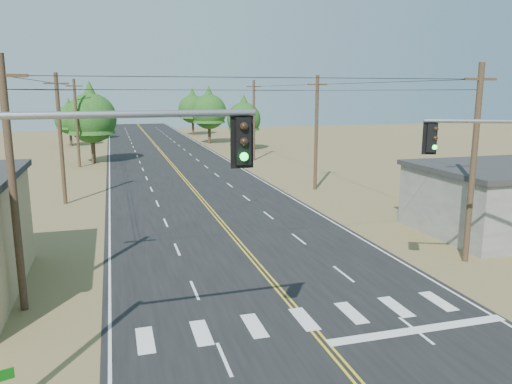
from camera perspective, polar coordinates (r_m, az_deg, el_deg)
name	(u,v)px	position (r m, az deg, el deg)	size (l,w,h in m)	color
road	(203,201)	(40.14, -6.08, -1.02)	(15.00, 200.00, 0.02)	black
utility_pole_left_near	(12,185)	(21.26, -26.07, 0.76)	(1.80, 0.30, 10.00)	#4C3826
utility_pole_left_mid	(61,138)	(40.95, -21.44, 5.74)	(1.80, 0.30, 10.00)	#4C3826
utility_pole_left_far	(77,123)	(60.84, -19.81, 7.47)	(1.80, 0.30, 10.00)	#4C3826
utility_pole_right_near	(473,163)	(27.11, 23.59, 3.04)	(1.80, 0.30, 10.00)	#4C3826
utility_pole_right_mid	(316,132)	(44.27, 6.90, 6.82)	(1.80, 0.30, 10.00)	#4C3826
utility_pole_right_far	(254,120)	(63.12, -0.24, 8.26)	(1.80, 0.30, 10.00)	#4C3826
signal_mast_left	(49,215)	(13.12, -22.60, -2.49)	(7.61, 0.52, 8.30)	gray
tree_left_near	(91,113)	(63.60, -18.35, 8.56)	(5.95, 5.95, 9.91)	#3F2D1E
tree_left_mid	(69,117)	(85.18, -20.56, 8.06)	(4.58, 4.58, 7.63)	#3F2D1E
tree_left_far	(88,111)	(95.64, -18.69, 8.74)	(5.00, 5.00, 8.34)	#3F2D1E
tree_right_near	(244,116)	(74.28, -1.41, 8.69)	(4.96, 4.96, 8.27)	#3F2D1E
tree_right_mid	(209,108)	(84.24, -5.40, 9.52)	(5.76, 5.76, 9.60)	#3F2D1E
tree_right_far	(192,106)	(101.29, -7.27, 9.71)	(5.61, 5.61, 9.35)	#3F2D1E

